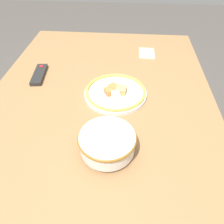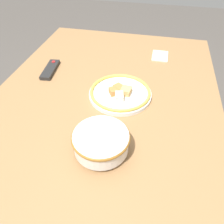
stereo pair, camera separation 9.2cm
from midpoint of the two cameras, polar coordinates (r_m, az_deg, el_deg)
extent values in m
plane|color=#4C4742|center=(1.59, -3.95, -17.11)|extent=(8.00, 8.00, 0.00)
cube|color=olive|center=(1.05, -5.68, 1.99)|extent=(1.58, 1.10, 0.04)
cylinder|color=olive|center=(1.85, 13.58, 7.33)|extent=(0.06, 0.06, 0.66)
cylinder|color=olive|center=(1.94, -15.88, 8.56)|extent=(0.06, 0.06, 0.66)
cylinder|color=silver|center=(0.83, -4.40, -9.95)|extent=(0.09, 0.09, 0.02)
cylinder|color=silver|center=(0.79, -4.56, -8.07)|extent=(0.20, 0.20, 0.07)
cylinder|color=#B75B23|center=(0.80, -4.54, -8.31)|extent=(0.18, 0.18, 0.06)
torus|color=#936023|center=(0.77, -4.67, -6.81)|extent=(0.21, 0.21, 0.01)
cylinder|color=white|center=(1.07, -1.55, 4.74)|extent=(0.30, 0.30, 0.02)
torus|color=gold|center=(1.06, -1.57, 5.42)|extent=(0.29, 0.29, 0.01)
cube|color=#B2753D|center=(1.05, -2.64, 5.48)|extent=(0.07, 0.08, 0.03)
cube|color=tan|center=(1.05, -0.06, 5.69)|extent=(0.06, 0.05, 0.03)
cube|color=silver|center=(1.01, -1.59, 4.01)|extent=(0.06, 0.05, 0.03)
cube|color=#B2753D|center=(1.06, -1.87, 6.17)|extent=(0.06, 0.07, 0.03)
cube|color=tan|center=(1.06, -2.37, 5.81)|extent=(0.05, 0.04, 0.02)
cube|color=black|center=(1.28, -20.48, 9.10)|extent=(0.20, 0.08, 0.02)
cylinder|color=red|center=(1.33, -19.92, 11.12)|extent=(0.02, 0.02, 0.00)
cube|color=beige|center=(1.44, 7.22, 14.93)|extent=(0.14, 0.10, 0.01)
camera|label=1|loc=(0.05, -92.87, -2.63)|focal=35.00mm
camera|label=2|loc=(0.05, 87.13, 2.63)|focal=35.00mm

